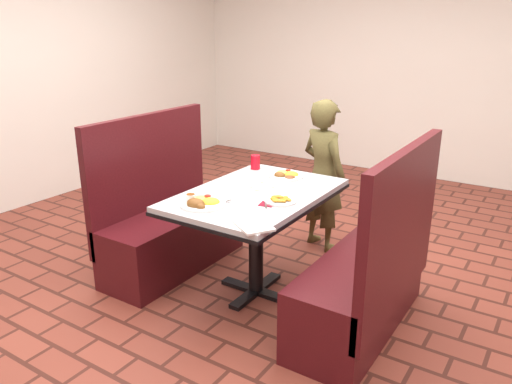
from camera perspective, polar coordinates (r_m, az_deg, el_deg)
room at (r=3.12m, az=0.00°, el=20.70°), size 7.00×7.04×2.82m
dining_table at (r=3.32m, az=0.00°, el=-1.57°), size 0.81×1.21×0.75m
booth_bench_left at (r=3.90m, az=-9.91°, el=-3.82°), size 0.47×1.20×1.17m
booth_bench_right at (r=3.13m, az=12.55°, el=-9.89°), size 0.47×1.20×1.17m
diner_person at (r=4.12m, az=7.72°, el=1.87°), size 0.53×0.44×1.25m
near_dinner_plate at (r=3.05m, az=-6.21°, el=-1.00°), size 0.28×0.28×0.09m
far_dinner_plate at (r=3.61m, az=3.49°, el=2.09°), size 0.25×0.25×0.06m
plantain_plate at (r=3.10m, az=2.80°, el=-0.93°), size 0.20×0.20×0.03m
maroon_napkin at (r=3.06m, az=1.26°, el=-1.40°), size 0.11×0.11×0.00m
spoon_utensil at (r=3.04m, az=1.12°, el=-1.49°), size 0.08×0.11×0.00m
red_tumbler at (r=3.80m, az=-0.07°, el=3.44°), size 0.07×0.07×0.11m
paper_napkin at (r=2.73m, az=-0.29°, el=-3.84°), size 0.28×0.26×0.01m
knife_utensil at (r=3.05m, az=-4.15°, el=-1.32°), size 0.05×0.18×0.00m
fork_utensil at (r=3.05m, az=-5.90°, el=-1.38°), size 0.02×0.15×0.00m
lettuce_shreds at (r=3.31m, az=1.15°, el=0.17°), size 0.28×0.32×0.00m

